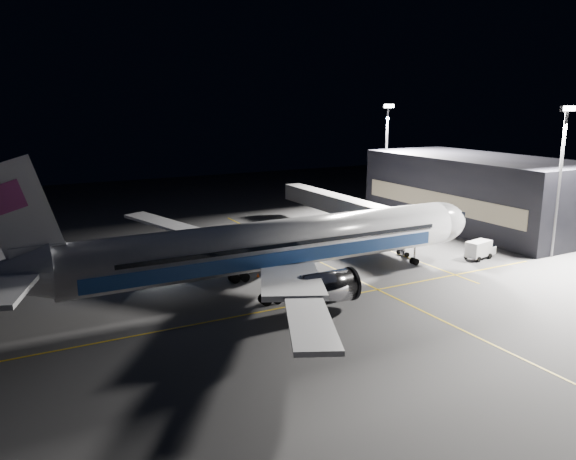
# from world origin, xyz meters

# --- Properties ---
(ground) EXTENTS (200.00, 200.00, 0.00)m
(ground) POSITION_xyz_m (0.00, 0.00, 0.00)
(ground) COLOR #4C4C4F
(ground) RESTS_ON ground
(guide_line_main) EXTENTS (0.25, 80.00, 0.01)m
(guide_line_main) POSITION_xyz_m (10.00, 0.00, 0.01)
(guide_line_main) COLOR gold
(guide_line_main) RESTS_ON ground
(guide_line_cross) EXTENTS (70.00, 0.25, 0.01)m
(guide_line_cross) POSITION_xyz_m (0.00, -6.00, 0.01)
(guide_line_cross) COLOR gold
(guide_line_cross) RESTS_ON ground
(guide_line_side) EXTENTS (0.25, 40.00, 0.01)m
(guide_line_side) POSITION_xyz_m (22.00, 10.00, 0.01)
(guide_line_side) COLOR gold
(guide_line_side) RESTS_ON ground
(airliner) EXTENTS (61.48, 54.22, 16.64)m
(airliner) POSITION_xyz_m (-1.08, 0.00, 5.16)
(airliner) COLOR silver
(airliner) RESTS_ON ground
(terminal) EXTENTS (18.12, 40.00, 12.00)m
(terminal) POSITION_xyz_m (45.98, 14.00, 6.00)
(terminal) COLOR black
(terminal) RESTS_ON ground
(jet_bridge) EXTENTS (3.60, 34.40, 6.30)m
(jet_bridge) POSITION_xyz_m (22.00, 18.06, 4.58)
(jet_bridge) COLOR #B2B2B7
(jet_bridge) RESTS_ON ground
(floodlight_mast_north) EXTENTS (2.40, 0.68, 20.70)m
(floodlight_mast_north) POSITION_xyz_m (40.00, 31.99, 12.37)
(floodlight_mast_north) COLOR #59595E
(floodlight_mast_north) RESTS_ON ground
(floodlight_mast_south) EXTENTS (2.40, 0.67, 20.70)m
(floodlight_mast_south) POSITION_xyz_m (40.00, -6.01, 12.37)
(floodlight_mast_south) COLOR #59595E
(floodlight_mast_south) RESTS_ON ground
(service_truck) EXTENTS (5.21, 2.89, 2.52)m
(service_truck) POSITION_xyz_m (30.51, -1.91, 1.35)
(service_truck) COLOR silver
(service_truck) RESTS_ON ground
(baggage_tug) EXTENTS (2.89, 2.43, 1.92)m
(baggage_tug) POSITION_xyz_m (-10.66, 13.59, 0.88)
(baggage_tug) COLOR black
(baggage_tug) RESTS_ON ground
(safety_cone_a) EXTENTS (0.36, 0.36, 0.54)m
(safety_cone_a) POSITION_xyz_m (-0.21, 4.82, 0.27)
(safety_cone_a) COLOR #E64009
(safety_cone_a) RESTS_ON ground
(safety_cone_b) EXTENTS (0.37, 0.37, 0.56)m
(safety_cone_b) POSITION_xyz_m (6.00, 6.95, 0.28)
(safety_cone_b) COLOR #E64009
(safety_cone_b) RESTS_ON ground
(safety_cone_c) EXTENTS (0.39, 0.39, 0.59)m
(safety_cone_c) POSITION_xyz_m (0.74, 14.00, 0.30)
(safety_cone_c) COLOR #E64009
(safety_cone_c) RESTS_ON ground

